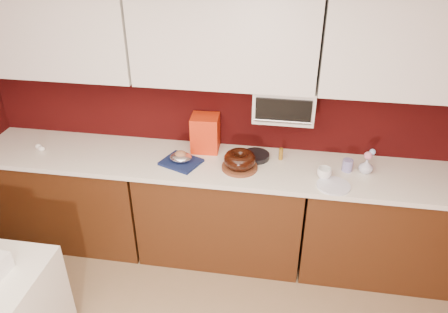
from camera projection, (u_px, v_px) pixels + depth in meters
name	position (u px, v px, depth m)	size (l,w,h in m)	color
wall_back	(228.00, 106.00, 3.50)	(4.00, 0.02, 2.50)	#340707
base_cabinet_left	(72.00, 196.00, 3.84)	(1.31, 0.58, 0.86)	#44220D
base_cabinet_center	(222.00, 211.00, 3.65)	(1.31, 0.58, 0.86)	#44220D
base_cabinet_right	(387.00, 227.00, 3.47)	(1.31, 0.58, 0.86)	#44220D
countertop	(221.00, 165.00, 3.42)	(4.00, 0.62, 0.04)	white
upper_cabinet_left	(47.00, 29.00, 3.24)	(1.31, 0.33, 0.70)	white
upper_cabinet_center	(224.00, 37.00, 3.06)	(1.31, 0.33, 0.70)	white
upper_cabinet_right	(424.00, 45.00, 2.87)	(1.31, 0.33, 0.70)	white
toaster_oven	(284.00, 102.00, 3.25)	(0.45, 0.30, 0.25)	white
toaster_oven_door	(283.00, 111.00, 3.12)	(0.40, 0.02, 0.18)	black
toaster_oven_handle	(283.00, 121.00, 3.14)	(0.02, 0.02, 0.42)	silver
cake_base	(240.00, 167.00, 3.34)	(0.27, 0.27, 0.03)	brown
bundt_cake	(240.00, 159.00, 3.30)	(0.24, 0.24, 0.10)	black
navy_towel	(181.00, 162.00, 3.41)	(0.28, 0.24, 0.02)	#131E4A
foil_ham_nest	(181.00, 157.00, 3.38)	(0.17, 0.14, 0.06)	white
roasted_ham	(181.00, 154.00, 3.37)	(0.09, 0.08, 0.06)	#A26B4A
pandoro_box	(205.00, 133.00, 3.53)	(0.22, 0.20, 0.30)	red
dark_pan	(256.00, 156.00, 3.47)	(0.22, 0.22, 0.04)	black
coffee_mug	(324.00, 172.00, 3.20)	(0.09, 0.09, 0.10)	white
blue_jar	(347.00, 165.00, 3.30)	(0.08, 0.08, 0.09)	#221A90
flower_vase	(366.00, 165.00, 3.26)	(0.08, 0.08, 0.13)	silver
flower_pink	(368.00, 156.00, 3.22)	(0.06, 0.06, 0.06)	pink
flower_blue	(372.00, 152.00, 3.22)	(0.05, 0.05, 0.05)	#94B9ED
china_plate	(334.00, 186.00, 3.13)	(0.24, 0.24, 0.01)	white
amber_bottle	(281.00, 154.00, 3.44)	(0.03, 0.03, 0.10)	#8A6119
egg_left	(39.00, 146.00, 3.60)	(0.06, 0.05, 0.05)	white
egg_right	(41.00, 149.00, 3.56)	(0.06, 0.05, 0.05)	white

